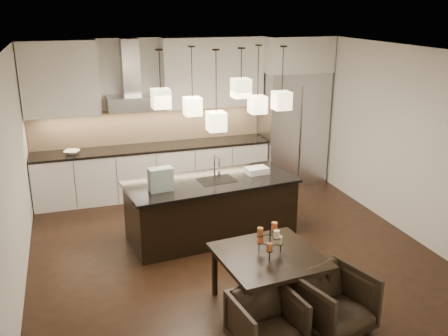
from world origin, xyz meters
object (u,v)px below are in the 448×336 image
object	(u,v)px
dining_table	(269,280)
armchair_right	(333,302)
island_body	(211,210)
armchair_left	(266,323)
refrigerator	(293,127)

from	to	relation	value
dining_table	armchair_right	size ratio (longest dim) A/B	1.50
island_body	armchair_right	size ratio (longest dim) A/B	3.27
armchair_left	armchair_right	distance (m)	0.81
refrigerator	armchair_left	bearing A→B (deg)	-117.80
refrigerator	armchair_left	size ratio (longest dim) A/B	3.20
refrigerator	dining_table	xyz separation A→B (m)	(-2.12, -3.91, -0.74)
refrigerator	dining_table	bearing A→B (deg)	-118.41
dining_table	armchair_right	distance (m)	0.79
refrigerator	armchair_left	world-z (taller)	refrigerator
dining_table	island_body	bearing A→B (deg)	87.53
refrigerator	island_body	distance (m)	3.02
island_body	dining_table	world-z (taller)	island_body
refrigerator	armchair_right	xyz separation A→B (m)	(-1.63, -4.54, -0.74)
island_body	armchair_right	world-z (taller)	island_body
dining_table	armchair_right	bearing A→B (deg)	-57.61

